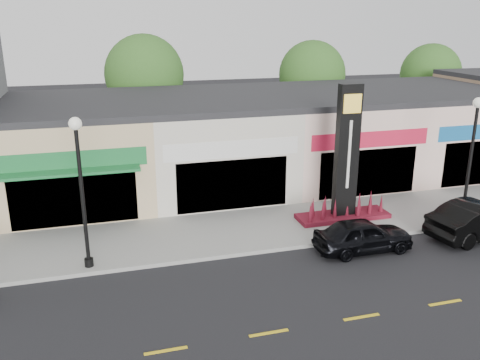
% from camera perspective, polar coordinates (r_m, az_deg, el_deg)
% --- Properties ---
extents(ground, '(120.00, 120.00, 0.00)m').
position_cam_1_polar(ground, '(18.82, 9.01, -10.20)').
color(ground, black).
rests_on(ground, ground).
extents(sidewalk, '(52.00, 4.30, 0.15)m').
position_cam_1_polar(sidewalk, '(22.40, 4.37, -5.10)').
color(sidewalk, gray).
rests_on(sidewalk, ground).
extents(curb, '(52.00, 0.20, 0.15)m').
position_cam_1_polar(curb, '(20.49, 6.56, -7.42)').
color(curb, gray).
rests_on(curb, ground).
extents(shop_beige, '(7.00, 10.85, 4.80)m').
position_cam_1_polar(shop_beige, '(27.22, -18.07, 3.34)').
color(shop_beige, tan).
rests_on(shop_beige, ground).
extents(shop_cream, '(7.00, 10.01, 4.80)m').
position_cam_1_polar(shop_cream, '(27.81, -3.52, 4.49)').
color(shop_cream, beige).
rests_on(shop_cream, ground).
extents(shop_pink_w, '(7.00, 10.01, 4.80)m').
position_cam_1_polar(shop_pink_w, '(30.07, 9.67, 5.27)').
color(shop_pink_w, beige).
rests_on(shop_pink_w, ground).
extents(shop_pink_e, '(7.00, 10.01, 4.80)m').
position_cam_1_polar(shop_pink_e, '(33.65, 20.56, 5.71)').
color(shop_pink_e, beige).
rests_on(shop_pink_e, ground).
extents(tree_rear_west, '(5.20, 5.20, 7.83)m').
position_cam_1_polar(tree_rear_west, '(34.82, -10.67, 11.59)').
color(tree_rear_west, '#382619').
rests_on(tree_rear_west, ground).
extents(tree_rear_mid, '(4.80, 4.80, 7.29)m').
position_cam_1_polar(tree_rear_mid, '(37.92, 8.08, 11.68)').
color(tree_rear_mid, '#382619').
rests_on(tree_rear_mid, ground).
extents(tree_rear_east, '(4.60, 4.60, 6.94)m').
position_cam_1_polar(tree_rear_east, '(42.97, 20.60, 11.10)').
color(tree_rear_east, '#382619').
rests_on(tree_rear_east, ground).
extents(lamp_west_near, '(0.44, 0.44, 5.47)m').
position_cam_1_polar(lamp_west_near, '(18.27, -17.46, 0.13)').
color(lamp_west_near, black).
rests_on(lamp_west_near, sidewalk).
extents(lamp_east_near, '(0.44, 0.44, 5.47)m').
position_cam_1_polar(lamp_east_near, '(23.82, 24.60, 3.32)').
color(lamp_east_near, black).
rests_on(lamp_east_near, sidewalk).
extents(pylon_sign, '(4.20, 1.30, 6.00)m').
position_cam_1_polar(pylon_sign, '(22.71, 11.76, 0.79)').
color(pylon_sign, '#5B0F1A').
rests_on(pylon_sign, sidewalk).
extents(car_black_sedan, '(1.57, 3.89, 1.32)m').
position_cam_1_polar(car_black_sedan, '(20.48, 13.66, -6.05)').
color(car_black_sedan, black).
rests_on(car_black_sedan, ground).
extents(car_black_conv, '(2.43, 4.94, 1.56)m').
position_cam_1_polar(car_black_conv, '(23.35, 25.34, -4.02)').
color(car_black_conv, black).
rests_on(car_black_conv, ground).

